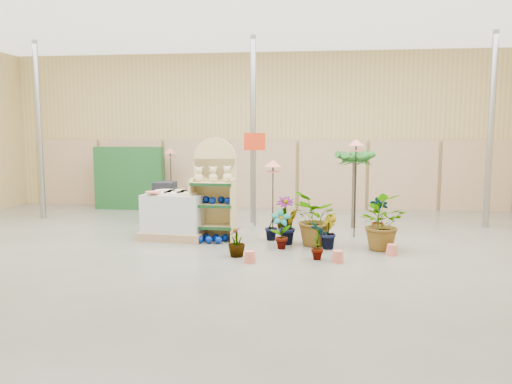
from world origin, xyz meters
The scene contains 23 objects.
room centered at (0.00, 0.91, 2.21)m, with size 15.20×12.10×4.70m.
display_shelf centered at (-0.58, 1.52, 0.97)m, with size 0.90×0.58×2.12m.
teddy_bears centered at (-0.55, 1.42, 1.34)m, with size 0.78×0.20×0.32m.
gazing_balls_shelf centered at (-0.58, 1.39, 0.83)m, with size 0.78×0.27×0.15m.
gazing_balls_floor centered at (-0.55, 1.16, 0.07)m, with size 0.63×0.39×0.15m.
pallet_stack centered at (-1.40, 1.56, 0.48)m, with size 1.43×1.23×0.99m.
charcoal_planters centered at (-2.26, 3.27, 0.42)m, with size 0.80×0.50×1.00m.
trellis_stock centered at (-3.80, 5.20, 0.90)m, with size 2.00×0.30×1.80m, color #18491E.
offer_sign centered at (0.10, 2.98, 1.57)m, with size 0.50×0.08×2.20m.
bird_table_front centered at (0.65, 1.43, 1.54)m, with size 0.34×0.34×1.67m.
bird_table_right centered at (2.34, 2.01, 1.93)m, with size 0.34×0.34×2.08m.
bird_table_back centered at (-2.47, 4.87, 1.65)m, with size 0.34×0.34×1.78m.
palm centered at (2.40, 3.05, 1.62)m, with size 0.70×0.70×1.89m.
potted_plant_0 centered at (0.86, 0.76, 0.38)m, with size 0.40×0.27×0.76m, color #1B581A.
potted_plant_1 centered at (0.99, 1.18, 0.36)m, with size 0.40×0.32×0.73m, color #1B581A.
potted_plant_2 centered at (1.53, 1.11, 0.54)m, with size 0.97×0.84×1.07m, color #1B581A.
potted_plant_4 centered at (2.91, 2.49, 0.41)m, with size 0.43×0.29×0.82m, color #1B581A.
potted_plant_5 centered at (0.63, 1.53, 0.29)m, with size 0.32×0.26×0.58m, color #1B581A.
potted_plant_7 centered at (0.11, 0.08, 0.28)m, with size 0.31×0.31×0.56m, color #1B581A.
potted_plant_8 centered at (1.56, 0.02, 0.34)m, with size 0.36×0.24×0.68m, color #1B581A.
potted_plant_9 centered at (1.76, 0.90, 0.33)m, with size 0.36×0.29×0.66m, color #1B581A.
potted_plant_10 centered at (2.71, 0.93, 0.51)m, with size 0.92×0.80×1.03m, color #1B581A.
potted_plant_11 centered at (0.82, 2.67, 0.38)m, with size 0.42×0.42×0.76m, color #1B581A.
Camera 1 is at (1.46, -8.57, 2.23)m, focal length 35.00 mm.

